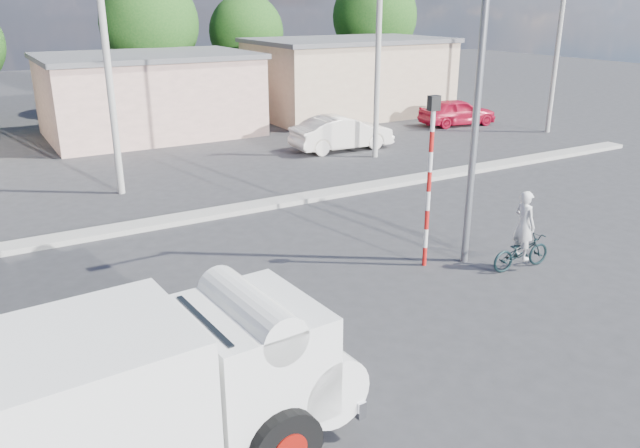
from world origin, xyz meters
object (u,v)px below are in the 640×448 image
cyclist (523,236)px  streetlight (475,68)px  truck (141,394)px  traffic_pole (430,168)px  car_cream (342,133)px  bicycle (521,252)px  car_red (457,112)px

cyclist → streetlight: streetlight is taller
truck → traffic_pole: bearing=21.9°
cyclist → car_cream: (3.31, 13.83, -0.10)m
bicycle → car_red: size_ratio=0.41×
truck → traffic_pole: (8.30, 4.04, 1.18)m
bicycle → traffic_pole: 3.23m
car_cream → streetlight: streetlight is taller
streetlight → traffic_pole: bearing=162.3°
car_red → streetlight: 20.11m
truck → streetlight: bearing=18.0°
car_red → streetlight: (-13.08, -14.68, 4.23)m
bicycle → car_red: bearing=-32.8°
truck → bicycle: 10.67m
bicycle → car_red: 19.84m
car_cream → streetlight: bearing=163.7°
truck → bicycle: truck is taller
car_red → car_cream: bearing=112.1°
truck → streetlight: streetlight is taller
car_red → streetlight: streetlight is taller
car_red → traffic_pole: 20.17m
car_cream → car_red: car_cream is taller
cyclist → streetlight: size_ratio=0.20×
bicycle → streetlight: (-1.04, 1.09, 4.51)m
car_cream → bicycle: bearing=169.1°
traffic_pole → streetlight: streetlight is taller
car_red → streetlight: bearing=147.9°
truck → car_red: 28.95m
truck → car_red: (22.32, 18.42, -0.68)m
truck → traffic_pole: traffic_pole is taller
car_red → traffic_pole: traffic_pole is taller
streetlight → truck: bearing=-158.0°
cyclist → car_red: size_ratio=0.41×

